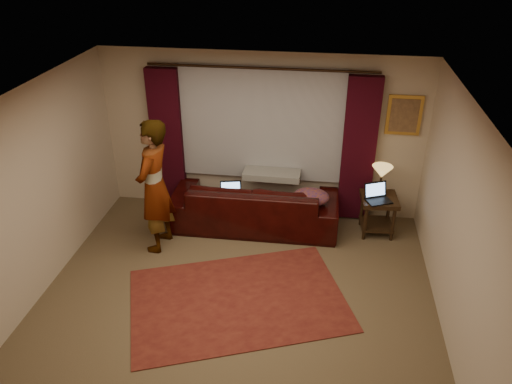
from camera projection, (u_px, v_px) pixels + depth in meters
floor at (234, 307)px, 6.23m from camera, size 5.00×5.00×0.01m
ceiling at (229, 108)px, 4.98m from camera, size 5.00×5.00×0.02m
wall_back at (262, 135)px, 7.78m from camera, size 5.00×0.02×2.60m
wall_left at (25, 203)px, 5.92m from camera, size 0.02×5.00×2.60m
wall_right at (463, 236)px, 5.29m from camera, size 0.02×5.00×2.60m
sheer_curtain at (261, 125)px, 7.63m from camera, size 2.50×0.05×1.80m
drape_left at (167, 140)px, 7.93m from camera, size 0.50×0.14×2.30m
drape_right at (359, 151)px, 7.55m from camera, size 0.50×0.14×2.30m
curtain_rod at (261, 68)px, 7.17m from camera, size 0.04×0.04×3.40m
picture_frame at (404, 115)px, 7.27m from camera, size 0.50×0.04×0.60m
sofa at (255, 196)px, 7.68m from camera, size 2.57×1.14×1.03m
throw_blanket at (272, 159)px, 7.64m from camera, size 0.89×0.36×0.10m
clothing_pile at (311, 197)px, 7.40m from camera, size 0.62×0.52×0.23m
laptop_sofa at (231, 192)px, 7.54m from camera, size 0.39×0.41×0.23m
area_rug at (238, 299)px, 6.35m from camera, size 3.13×2.61×0.01m
end_table at (377, 215)px, 7.58m from camera, size 0.57×0.57×0.62m
tiffany_lamp at (381, 181)px, 7.38m from camera, size 0.34×0.34×0.48m
laptop_table at (379, 194)px, 7.27m from camera, size 0.47×0.49×0.25m
person at (154, 187)px, 6.95m from camera, size 0.63×0.63×1.97m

